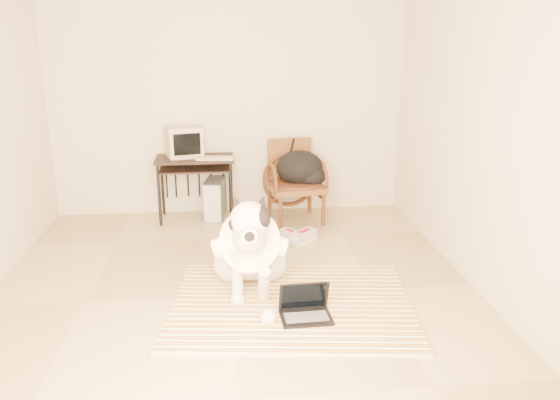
{
  "coord_description": "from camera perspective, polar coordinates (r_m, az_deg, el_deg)",
  "views": [
    {
      "loc": [
        -0.01,
        -4.01,
        2.02
      ],
      "look_at": [
        0.38,
        0.11,
        0.76
      ],
      "focal_mm": 35.0,
      "sensor_mm": 36.0,
      "label": 1
    }
  ],
  "objects": [
    {
      "name": "floor",
      "position": [
        4.49,
        -4.82,
        -9.91
      ],
      "size": [
        4.5,
        4.5,
        0.0
      ],
      "primitive_type": "plane",
      "color": "tan",
      "rests_on": "ground"
    },
    {
      "name": "wall_back",
      "position": [
        6.3,
        -5.46,
        10.71
      ],
      "size": [
        4.5,
        0.0,
        4.5
      ],
      "primitive_type": "plane",
      "rotation": [
        1.57,
        0.0,
        0.0
      ],
      "color": "beige",
      "rests_on": "floor"
    },
    {
      "name": "wall_front",
      "position": [
        1.89,
        -4.72,
        -4.07
      ],
      "size": [
        4.5,
        0.0,
        4.5
      ],
      "primitive_type": "plane",
      "rotation": [
        -1.57,
        0.0,
        0.0
      ],
      "color": "beige",
      "rests_on": "floor"
    },
    {
      "name": "wall_right",
      "position": [
        4.54,
        21.07,
        7.27
      ],
      "size": [
        0.0,
        4.5,
        4.5
      ],
      "primitive_type": "plane",
      "rotation": [
        1.57,
        0.0,
        -1.57
      ],
      "color": "beige",
      "rests_on": "floor"
    },
    {
      "name": "rug",
      "position": [
        4.32,
        1.19,
        -10.82
      ],
      "size": [
        2.0,
        1.62,
        0.02
      ],
      "color": "orange",
      "rests_on": "floor"
    },
    {
      "name": "dog",
      "position": [
        4.4,
        -3.14,
        -5.11
      ],
      "size": [
        0.62,
        1.3,
        0.93
      ],
      "color": "silver",
      "rests_on": "rug"
    },
    {
      "name": "laptop",
      "position": [
        4.11,
        2.64,
        -11.26
      ],
      "size": [
        0.38,
        0.29,
        0.26
      ],
      "color": "black",
      "rests_on": "rug"
    },
    {
      "name": "computer_desk",
      "position": [
        6.16,
        -8.88,
        3.49
      ],
      "size": [
        0.87,
        0.49,
        0.71
      ],
      "color": "black",
      "rests_on": "floor"
    },
    {
      "name": "crt_monitor",
      "position": [
        6.19,
        -10.01,
        6.04
      ],
      "size": [
        0.45,
        0.44,
        0.33
      ],
      "color": "#B0A48A",
      "rests_on": "computer_desk"
    },
    {
      "name": "desk_keyboard",
      "position": [
        6.01,
        -6.81,
        4.36
      ],
      "size": [
        0.42,
        0.19,
        0.03
      ],
      "primitive_type": "cube",
      "rotation": [
        0.0,
        0.0,
        -0.11
      ],
      "color": "#B0A48A",
      "rests_on": "computer_desk"
    },
    {
      "name": "pc_tower",
      "position": [
        6.3,
        -6.78,
        0.17
      ],
      "size": [
        0.26,
        0.49,
        0.44
      ],
      "color": "#525255",
      "rests_on": "floor"
    },
    {
      "name": "rattan_chair",
      "position": [
        6.11,
        1.52,
        1.99
      ],
      "size": [
        0.68,
        0.66,
        0.89
      ],
      "color": "brown",
      "rests_on": "floor"
    },
    {
      "name": "backpack",
      "position": [
        6.06,
        2.31,
        3.23
      ],
      "size": [
        0.55,
        0.43,
        0.39
      ],
      "color": "black",
      "rests_on": "rattan_chair"
    },
    {
      "name": "sneaker_left",
      "position": [
        5.61,
        1.19,
        -3.76
      ],
      "size": [
        0.23,
        0.29,
        0.1
      ],
      "color": "silver",
      "rests_on": "floor"
    },
    {
      "name": "sneaker_right",
      "position": [
        5.56,
        2.43,
        -3.87
      ],
      "size": [
        0.32,
        0.32,
        0.11
      ],
      "color": "silver",
      "rests_on": "floor"
    }
  ]
}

